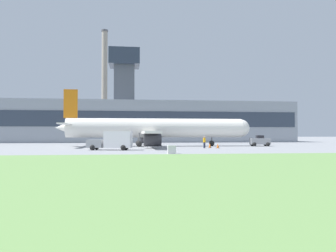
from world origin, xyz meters
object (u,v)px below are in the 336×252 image
(airplane, at_px, (153,129))
(pushback_tug, at_px, (260,141))
(ground_crew_person, at_px, (204,142))
(baggage_truck, at_px, (113,141))

(airplane, distance_m, pushback_tug, 18.77)
(airplane, height_order, ground_crew_person, airplane)
(airplane, bearing_deg, pushback_tug, -5.50)
(airplane, relative_size, ground_crew_person, 19.00)
(airplane, distance_m, baggage_truck, 14.46)
(pushback_tug, relative_size, baggage_truck, 0.58)
(pushback_tug, distance_m, ground_crew_person, 13.12)
(baggage_truck, xyz_separation_m, ground_crew_person, (13.44, 4.64, -0.29))
(airplane, height_order, pushback_tug, airplane)
(ground_crew_person, bearing_deg, pushback_tug, 29.34)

